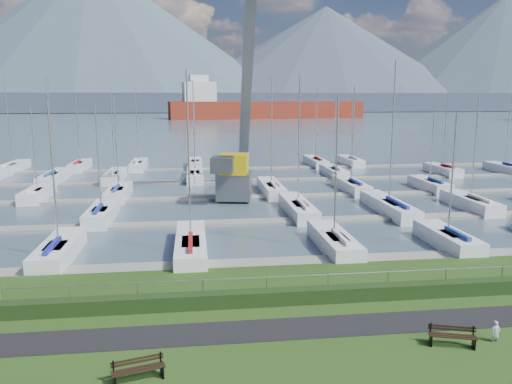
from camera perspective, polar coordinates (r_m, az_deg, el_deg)
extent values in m
cube|color=black|center=(21.83, 5.09, -15.23)|extent=(160.00, 2.00, 0.04)
cube|color=#485B69|center=(282.35, -6.35, 8.75)|extent=(800.00, 540.00, 0.20)
cube|color=#1D3212|center=(24.01, 3.77, -11.82)|extent=(80.00, 0.70, 0.70)
cylinder|color=gray|center=(24.06, 3.61, -9.59)|extent=(80.00, 0.04, 0.04)
cube|color=#424B61|center=(352.19, -6.56, 10.19)|extent=(900.00, 80.00, 12.00)
cone|color=#455765|center=(431.55, -17.99, 16.71)|extent=(340.00, 340.00, 115.00)
cone|color=#414E5F|center=(448.21, 7.91, 14.95)|extent=(300.00, 300.00, 85.00)
cone|color=#3B4A57|center=(527.20, 26.37, 14.15)|extent=(320.00, 320.00, 100.00)
cube|color=gray|center=(30.11, 1.44, -8.18)|extent=(90.00, 1.60, 0.25)
cube|color=slate|center=(39.62, -0.72, -3.50)|extent=(90.00, 1.60, 0.25)
cube|color=slate|center=(49.32, -2.03, -0.64)|extent=(90.00, 1.60, 0.25)
cube|color=slate|center=(59.12, -2.90, 1.28)|extent=(90.00, 1.60, 0.25)
cube|color=slate|center=(68.98, -3.52, 2.64)|extent=(90.00, 1.60, 0.25)
cube|color=black|center=(18.51, -15.85, -20.00)|extent=(0.16, 0.40, 0.45)
cube|color=black|center=(18.46, -15.99, -18.58)|extent=(0.06, 0.06, 0.40)
cube|color=black|center=(18.70, -10.69, -19.41)|extent=(0.16, 0.40, 0.45)
cube|color=black|center=(18.65, -10.86, -18.01)|extent=(0.06, 0.06, 0.40)
cube|color=black|center=(18.35, -13.20, -19.34)|extent=(1.76, 0.57, 0.04)
cube|color=black|center=(18.48, -13.28, -19.12)|extent=(1.76, 0.57, 0.04)
cube|color=black|center=(18.61, -13.36, -18.89)|extent=(1.76, 0.57, 0.04)
cube|color=black|center=(18.57, -13.41, -18.36)|extent=(1.75, 0.51, 0.08)
cube|color=black|center=(18.51, -13.43, -18.04)|extent=(1.75, 0.51, 0.08)
cube|color=black|center=(21.50, 19.33, -15.63)|extent=(0.17, 0.40, 0.45)
cube|color=black|center=(21.48, 19.33, -14.40)|extent=(0.06, 0.06, 0.40)
cube|color=black|center=(21.83, 23.63, -15.52)|extent=(0.17, 0.40, 0.45)
cube|color=black|center=(21.81, 23.60, -14.31)|extent=(0.06, 0.06, 0.40)
cube|color=black|center=(21.42, 21.63, -15.22)|extent=(1.75, 0.62, 0.04)
cube|color=black|center=(21.56, 21.54, -15.05)|extent=(1.75, 0.62, 0.04)
cube|color=black|center=(21.69, 21.46, -14.88)|extent=(1.75, 0.62, 0.04)
cube|color=black|center=(21.66, 21.47, -14.42)|extent=(1.73, 0.56, 0.08)
cube|color=black|center=(21.61, 21.49, -14.13)|extent=(1.73, 0.56, 0.08)
imported|color=#B0B1B7|center=(22.59, 25.73, -13.99)|extent=(0.39, 0.27, 1.02)
cube|color=slate|center=(47.97, -2.51, 0.76)|extent=(3.73, 3.73, 2.60)
cube|color=gold|center=(47.65, -2.53, 3.24)|extent=(3.18, 3.82, 1.80)
cube|color=slate|center=(51.95, -1.00, 13.83)|extent=(1.10, 11.23, 19.89)
cube|color=#4F5155|center=(45.56, -3.84, 3.14)|extent=(2.37, 2.53, 1.40)
cube|color=maroon|center=(234.77, 1.18, 9.11)|extent=(90.58, 27.42, 10.00)
cube|color=silver|center=(228.88, -6.54, 10.87)|extent=(15.42, 15.42, 12.00)
cube|color=silver|center=(229.00, -6.57, 12.63)|extent=(8.81, 8.81, 4.00)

